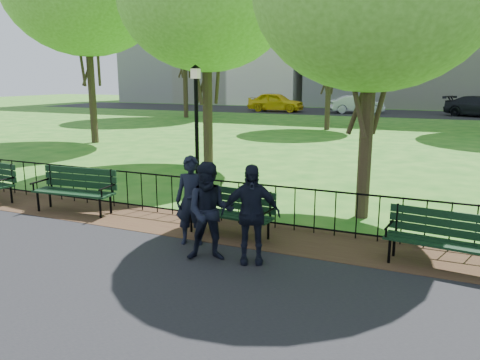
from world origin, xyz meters
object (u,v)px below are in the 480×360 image
at_px(person_left, 192,201).
at_px(sedan_silver, 356,104).
at_px(tree_far_w, 184,8).
at_px(person_right, 251,214).
at_px(lamppost, 196,119).
at_px(park_bench_left_a, 76,185).
at_px(person_mid, 210,212).
at_px(park_bench_right_a, 444,234).
at_px(taxi, 276,102).
at_px(park_bench_main, 216,203).
at_px(tree_far_c, 331,34).

bearing_deg(person_left, sedan_silver, 78.38).
height_order(tree_far_w, person_right, tree_far_w).
bearing_deg(lamppost, person_left, -62.46).
relative_size(park_bench_left_a, person_left, 1.20).
bearing_deg(person_mid, sedan_silver, 72.41).
relative_size(park_bench_right_a, taxi, 0.36).
distance_m(park_bench_left_a, person_mid, 4.29).
height_order(person_mid, sedan_silver, person_mid).
bearing_deg(park_bench_main, person_left, -96.99).
relative_size(park_bench_right_a, sedan_silver, 0.40).
bearing_deg(sedan_silver, park_bench_right_a, 167.90).
bearing_deg(park_bench_left_a, park_bench_right_a, -5.58).
xyz_separation_m(person_right, sedan_silver, (-4.15, 33.68, -0.08)).
bearing_deg(park_bench_left_a, lamppost, 70.62).
bearing_deg(person_mid, park_bench_left_a, 138.14).
relative_size(park_bench_right_a, person_mid, 1.08).
xyz_separation_m(park_bench_main, person_mid, (0.50, -1.23, 0.22)).
xyz_separation_m(park_bench_left_a, lamppost, (1.02, 3.80, 1.20)).
distance_m(park_bench_right_a, tree_far_w, 30.36).
relative_size(tree_far_w, person_right, 6.88).
bearing_deg(person_mid, taxi, 83.95).
xyz_separation_m(park_bench_left_a, tree_far_w, (-10.49, 23.12, 7.22)).
distance_m(park_bench_main, lamppost, 4.83).
relative_size(taxi, sedan_silver, 1.09).
bearing_deg(lamppost, park_bench_right_a, -30.99).
height_order(park_bench_right_a, person_right, person_right).
relative_size(person_mid, sedan_silver, 0.37).
distance_m(park_bench_main, sedan_silver, 32.74).
xyz_separation_m(taxi, sedan_silver, (6.86, 0.87, -0.10)).
relative_size(park_bench_right_a, lamppost, 0.54).
bearing_deg(person_right, sedan_silver, 74.38).
height_order(person_left, sedan_silver, person_left).
bearing_deg(person_right, person_left, 140.89).
xyz_separation_m(park_bench_main, park_bench_left_a, (-3.57, 0.12, 0.01)).
bearing_deg(tree_far_c, person_right, -80.24).
bearing_deg(taxi, person_mid, -162.73).
xyz_separation_m(person_mid, person_right, (0.65, 0.16, -0.00)).
distance_m(park_bench_left_a, person_left, 3.52).
distance_m(tree_far_c, sedan_silver, 14.21).
relative_size(park_bench_left_a, lamppost, 0.58).
xyz_separation_m(person_left, taxi, (-9.71, 32.42, 0.03)).
distance_m(tree_far_w, sedan_silver, 16.13).
xyz_separation_m(person_left, person_mid, (0.65, -0.54, 0.01)).
height_order(lamppost, sedan_silver, lamppost).
bearing_deg(person_mid, person_right, -9.63).
height_order(park_bench_right_a, sedan_silver, sedan_silver).
bearing_deg(tree_far_w, sedan_silver, 40.25).
relative_size(tree_far_w, person_left, 6.96).
relative_size(park_bench_main, park_bench_left_a, 0.91).
relative_size(tree_far_w, person_mid, 6.85).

